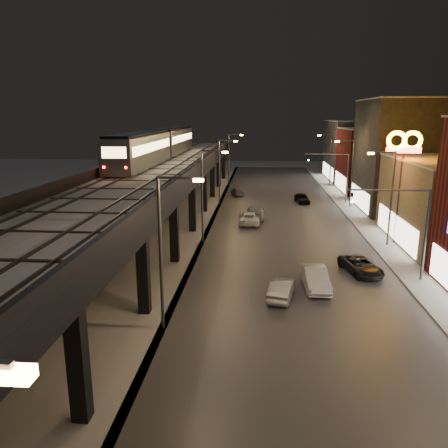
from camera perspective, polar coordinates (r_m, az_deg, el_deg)
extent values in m
cube|color=#46474D|center=(46.63, 7.89, -1.17)|extent=(17.00, 120.00, 0.06)
cube|color=#9FA1A8|center=(48.26, 19.83, -1.32)|extent=(4.00, 120.00, 0.14)
cube|color=#9FA1A8|center=(47.77, -8.49, -0.82)|extent=(11.00, 120.00, 0.06)
cube|color=black|center=(43.76, -9.65, 5.49)|extent=(9.00, 100.00, 1.00)
cube|color=black|center=(19.06, -18.54, -16.69)|extent=(0.70, 0.70, 5.30)
cube|color=black|center=(30.35, -24.17, -5.50)|extent=(0.70, 0.70, 5.30)
cube|color=black|center=(27.61, -10.48, -6.35)|extent=(0.70, 0.70, 5.30)
cube|color=black|center=(28.05, -18.03, -1.13)|extent=(8.00, 0.60, 0.50)
cube|color=black|center=(38.99, -17.24, -0.72)|extent=(0.70, 0.70, 5.30)
cube|color=black|center=(36.89, -6.51, -0.99)|extent=(0.70, 0.70, 5.30)
cube|color=black|center=(37.22, -12.22, 2.87)|extent=(8.00, 0.60, 0.50)
cube|color=black|center=(48.15, -12.90, 2.30)|extent=(0.70, 0.70, 5.30)
cube|color=black|center=(46.47, -4.16, 2.20)|extent=(0.70, 0.70, 5.30)
cube|color=black|center=(46.74, -8.72, 5.26)|extent=(8.00, 0.60, 0.50)
cube|color=black|center=(57.60, -9.96, 4.33)|extent=(0.70, 0.70, 5.30)
cube|color=black|center=(56.20, -2.61, 4.29)|extent=(0.70, 0.70, 5.30)
cube|color=black|center=(56.42, -6.40, 6.82)|extent=(8.00, 0.60, 0.50)
cube|color=black|center=(67.20, -7.84, 5.78)|extent=(0.70, 0.70, 5.30)
cube|color=black|center=(66.01, -1.52, 5.76)|extent=(0.70, 0.70, 5.30)
cube|color=black|center=(66.20, -4.75, 7.92)|extent=(8.00, 0.60, 0.50)
cube|color=black|center=(76.91, -6.25, 6.86)|extent=(0.70, 0.70, 5.30)
cube|color=black|center=(75.87, -0.71, 6.84)|extent=(0.70, 0.70, 5.30)
cube|color=black|center=(76.03, -3.52, 8.73)|extent=(8.00, 0.60, 0.50)
cube|color=black|center=(86.68, -5.01, 7.69)|extent=(0.70, 0.70, 5.30)
cube|color=black|center=(85.76, -0.08, 7.68)|extent=(0.70, 0.70, 5.30)
cube|color=black|center=(85.90, -2.58, 9.35)|extent=(8.00, 0.60, 0.50)
cube|color=#B2B7C1|center=(43.68, -9.68, 6.24)|extent=(8.40, 100.00, 0.16)
cube|color=#332D28|center=(44.56, -13.73, 6.40)|extent=(0.08, 98.00, 0.16)
cube|color=#332D28|center=(44.13, -11.94, 6.43)|extent=(0.08, 98.00, 0.16)
cube|color=#332D28|center=(43.36, -8.04, 6.46)|extent=(0.08, 98.00, 0.16)
cube|color=#332D28|center=(43.07, -6.16, 6.47)|extent=(0.08, 98.00, 0.16)
cube|color=black|center=(30.47, -16.10, 2.77)|extent=(7.80, 0.24, 0.06)
cube|color=black|center=(45.59, -9.07, 6.73)|extent=(7.80, 0.24, 0.06)
cube|color=black|center=(61.16, -5.54, 8.66)|extent=(7.80, 0.24, 0.06)
cube|color=black|center=(76.91, -3.43, 9.79)|extent=(7.80, 0.24, 0.06)
cube|color=black|center=(42.76, -4.00, 6.88)|extent=(0.30, 100.00, 1.10)
cube|color=black|center=(44.89, -15.13, 6.77)|extent=(0.30, 100.00, 1.10)
cube|color=white|center=(45.22, 21.50, -0.46)|extent=(0.10, 12.00, 2.40)
cube|color=#29292B|center=(61.28, 23.20, 8.10)|extent=(12.00, 13.00, 14.00)
cube|color=white|center=(60.36, 17.25, 3.33)|extent=(0.10, 10.40, 2.40)
cube|color=#B2B7C1|center=(61.09, 23.86, 14.70)|extent=(12.20, 13.20, 0.16)
cube|color=#581614|center=(74.82, 19.74, 7.74)|extent=(12.00, 12.00, 10.00)
cube|color=white|center=(73.90, 14.97, 5.35)|extent=(0.10, 9.60, 2.40)
cube|color=#B2B7C1|center=(74.50, 20.06, 11.62)|extent=(12.20, 12.20, 0.16)
cube|color=#353436|center=(88.32, 17.46, 9.09)|extent=(12.00, 16.00, 11.00)
cube|color=white|center=(87.59, 13.39, 6.74)|extent=(0.10, 12.80, 2.40)
cube|color=#B2B7C1|center=(88.08, 17.73, 12.70)|extent=(12.20, 16.20, 0.16)
cube|color=#FCA25A|center=(6.81, -25.79, -17.25)|extent=(0.55, 0.28, 0.18)
cylinder|color=#38383A|center=(24.79, -8.28, -4.10)|extent=(0.18, 0.18, 9.00)
cube|color=#38383A|center=(23.57, -6.03, 6.02)|extent=(2.20, 0.12, 0.12)
cube|color=#FCA25A|center=(23.41, -3.36, 5.72)|extent=(0.55, 0.28, 0.18)
cylinder|color=#38383A|center=(42.01, -2.87, 3.52)|extent=(0.18, 0.18, 9.00)
cube|color=#38383A|center=(41.30, -1.41, 9.51)|extent=(2.20, 0.12, 0.12)
cube|color=#FCA25A|center=(41.21, 0.13, 9.34)|extent=(0.55, 0.28, 0.18)
cylinder|color=#38383A|center=(43.42, 21.01, 2.94)|extent=(0.18, 0.18, 9.00)
cube|color=#38383A|center=(42.56, 20.09, 8.81)|extent=(2.20, 0.12, 0.12)
cube|color=#FCA25A|center=(42.29, 18.62, 8.74)|extent=(0.55, 0.28, 0.18)
cylinder|color=#38383A|center=(59.69, -0.62, 6.67)|extent=(0.18, 0.18, 9.00)
cube|color=#38383A|center=(59.19, 0.45, 10.89)|extent=(2.20, 0.12, 0.12)
cube|color=#FCA25A|center=(59.13, 1.53, 10.76)|extent=(0.55, 0.28, 0.18)
cylinder|color=#38383A|center=(60.69, 16.37, 6.23)|extent=(0.18, 0.18, 9.00)
cube|color=#38383A|center=(60.08, 15.62, 10.43)|extent=(2.20, 0.12, 0.12)
cube|color=#FCA25A|center=(59.89, 14.56, 10.37)|extent=(0.55, 0.28, 0.18)
cylinder|color=#38383A|center=(77.51, 0.62, 8.37)|extent=(0.18, 0.18, 9.00)
cube|color=#38383A|center=(77.13, 1.46, 11.62)|extent=(2.20, 0.12, 0.12)
cube|color=#FCA25A|center=(77.08, 2.29, 11.52)|extent=(0.55, 0.28, 0.18)
cylinder|color=#38383A|center=(78.29, 13.78, 8.03)|extent=(0.18, 0.18, 9.00)
cube|color=#38383A|center=(77.81, 13.16, 11.29)|extent=(2.20, 0.12, 0.12)
cube|color=#FCA25A|center=(77.67, 12.33, 11.24)|extent=(0.55, 0.28, 0.18)
cylinder|color=#38383A|center=(35.29, 24.82, -1.49)|extent=(0.20, 0.20, 7.00)
cube|color=#38383A|center=(33.67, 20.61, 4.16)|extent=(6.00, 0.12, 0.12)
imported|color=black|center=(33.15, 16.38, 3.47)|extent=(0.20, 0.16, 1.00)
sphere|color=#0CFF26|center=(33.05, 16.40, 2.99)|extent=(0.18, 0.18, 0.18)
cylinder|color=#38383A|center=(63.73, 15.78, 5.71)|extent=(0.20, 0.20, 7.00)
cube|color=#38383A|center=(62.85, 13.27, 8.88)|extent=(6.00, 0.12, 0.12)
imported|color=black|center=(62.57, 10.96, 8.51)|extent=(0.20, 0.16, 1.00)
sphere|color=#0CFF26|center=(62.45, 10.96, 8.27)|extent=(0.18, 0.18, 0.18)
cube|color=gray|center=(50.06, -10.84, 9.41)|extent=(3.00, 18.09, 3.41)
cube|color=black|center=(49.95, -10.94, 11.50)|extent=(2.69, 17.57, 0.26)
cube|color=#FFD98A|center=(50.45, -12.54, 9.89)|extent=(0.05, 16.54, 0.93)
cube|color=#FFD98A|center=(49.65, -9.16, 9.98)|extent=(0.05, 16.54, 0.93)
cube|color=gray|center=(68.41, -6.63, 10.74)|extent=(3.00, 18.09, 3.41)
cube|color=black|center=(68.34, -6.67, 12.28)|extent=(2.69, 17.57, 0.26)
cube|color=#FFD98A|center=(68.70, -7.90, 11.10)|extent=(0.05, 16.54, 0.93)
cube|color=#FFD98A|center=(68.11, -5.37, 11.15)|extent=(0.05, 16.54, 0.93)
cube|color=#FFD98A|center=(41.39, -14.20, 9.03)|extent=(2.27, 0.05, 1.03)
sphere|color=#FF0C0C|center=(41.84, -15.45, 7.15)|extent=(0.21, 0.21, 0.21)
sphere|color=#FF0C0C|center=(41.18, -12.72, 7.20)|extent=(0.21, 0.21, 0.21)
imported|color=#9399A0|center=(30.18, 7.55, -8.48)|extent=(2.18, 4.22, 1.33)
imported|color=white|center=(49.93, 3.32, 0.74)|extent=(2.35, 5.01, 1.39)
imported|color=gray|center=(52.37, 4.12, 1.44)|extent=(2.20, 5.30, 1.53)
imported|color=gray|center=(67.85, 1.74, 4.25)|extent=(2.47, 3.93, 1.25)
imported|color=silver|center=(32.15, 11.83, -7.04)|extent=(1.85, 4.69, 1.52)
imported|color=black|center=(35.97, 17.43, -5.32)|extent=(3.23, 4.96, 1.27)
imported|color=black|center=(62.78, 10.17, 3.28)|extent=(2.28, 4.19, 1.35)
cylinder|color=#38383A|center=(44.73, 21.85, 2.97)|extent=(0.24, 0.24, 8.69)
cube|color=#FF0C0C|center=(44.15, 22.41, 8.92)|extent=(3.04, 0.25, 0.54)
torus|color=#FCBA00|center=(43.89, 21.62, 10.11)|extent=(1.79, 0.66, 1.76)
torus|color=#FCBA00|center=(44.31, 23.39, 9.98)|extent=(1.79, 0.66, 1.76)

